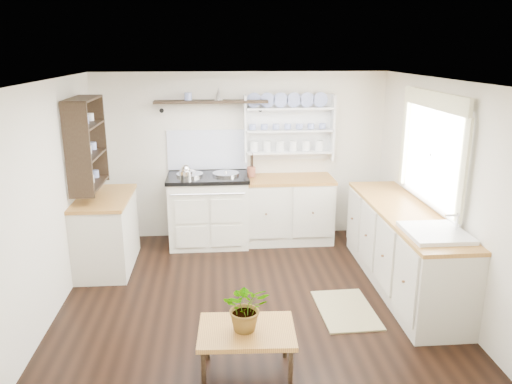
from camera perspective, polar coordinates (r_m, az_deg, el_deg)
floor at (r=5.57m, az=-0.53°, el=-11.68°), size 4.00×3.80×0.01m
wall_back at (r=6.98m, az=-1.69°, el=4.13°), size 4.00×0.02×2.30m
wall_right at (r=5.64m, az=20.16°, el=0.23°), size 0.02×3.80×2.30m
wall_left at (r=5.38m, az=-22.32°, el=-0.72°), size 0.02×3.80×2.30m
ceiling at (r=4.94m, az=-0.60°, el=12.67°), size 4.00×3.80×0.01m
window at (r=5.66m, az=19.47°, el=4.68°), size 0.08×1.55×1.22m
aga_cooker at (r=6.82m, az=-5.42°, el=-1.96°), size 1.08×0.75×1.00m
back_cabinets at (r=6.92m, az=3.46°, el=-1.91°), size 1.27×0.63×0.90m
right_cabinets at (r=5.82m, az=16.41°, el=-6.11°), size 0.62×2.43×0.90m
belfast_sink at (r=5.06m, az=19.69°, el=-5.66°), size 0.55×0.60×0.45m
left_cabinets at (r=6.34m, az=-16.72°, el=-4.30°), size 0.62×1.13×0.90m
plate_rack at (r=6.93m, az=3.72°, el=7.43°), size 1.20×0.22×0.90m
high_shelf at (r=6.73m, az=-5.15°, el=10.17°), size 1.50×0.29×0.16m
left_shelving at (r=6.09m, az=-18.83°, el=5.35°), size 0.28×0.80×1.05m
kettle at (r=6.57m, az=-8.00°, el=2.17°), size 0.17×0.17×0.21m
utensil_crock at (r=6.81m, az=-0.54°, el=2.33°), size 0.11×0.11×0.13m
center_table at (r=4.19m, az=-1.08°, el=-15.95°), size 0.80×0.59×0.42m
potted_plant at (r=4.06m, az=-1.10°, el=-12.96°), size 0.37×0.32×0.41m
floor_rug at (r=5.35m, az=10.23°, el=-13.11°), size 0.58×0.87×0.02m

